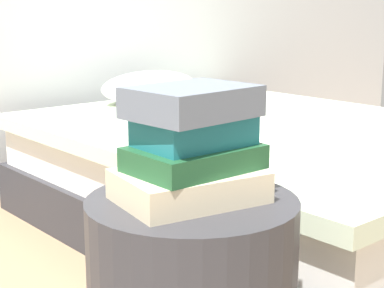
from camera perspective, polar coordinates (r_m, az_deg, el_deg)
name	(u,v)px	position (r m, az deg, el deg)	size (l,w,h in m)	color
bed	(261,175)	(2.70, 6.30, -2.86)	(1.61, 2.06, 0.62)	#2D2D33
book_cream	(188,185)	(1.30, -0.41, -3.79)	(0.28, 0.21, 0.06)	beige
book_forest	(194,158)	(1.29, 0.21, -1.30)	(0.26, 0.18, 0.05)	#1E512D
book_teal	(194,131)	(1.28, 0.21, 1.22)	(0.22, 0.16, 0.06)	#1E727F
book_slate	(192,101)	(1.26, 0.05, 3.92)	(0.24, 0.19, 0.06)	slate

